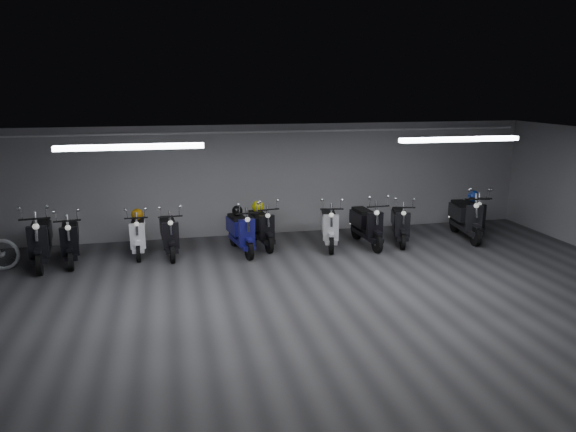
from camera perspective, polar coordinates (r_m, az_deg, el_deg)
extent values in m
cube|color=#353437|center=(9.35, 3.35, -9.86)|extent=(14.00, 10.00, 0.01)
cube|color=gray|center=(8.63, 3.60, 7.52)|extent=(14.00, 10.00, 0.01)
cube|color=gray|center=(13.66, -2.33, 3.85)|extent=(14.00, 0.01, 2.80)
cube|color=gray|center=(4.64, 21.58, -17.39)|extent=(14.00, 0.01, 2.80)
cube|color=white|center=(9.31, -16.40, 7.05)|extent=(2.40, 0.18, 0.08)
cube|color=white|center=(10.74, 17.76, 7.76)|extent=(2.40, 0.18, 0.08)
cylinder|color=white|center=(13.42, -2.32, 8.93)|extent=(13.60, 0.05, 0.05)
sphere|color=navy|center=(14.52, 19.11, 2.02)|extent=(0.29, 0.29, 0.29)
sphere|color=#CED10C|center=(12.81, -3.21, 1.02)|extent=(0.29, 0.29, 0.29)
sphere|color=#BC760B|center=(12.65, -15.72, 0.18)|extent=(0.27, 0.27, 0.27)
sphere|color=black|center=(12.37, -5.41, 0.56)|extent=(0.25, 0.25, 0.25)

